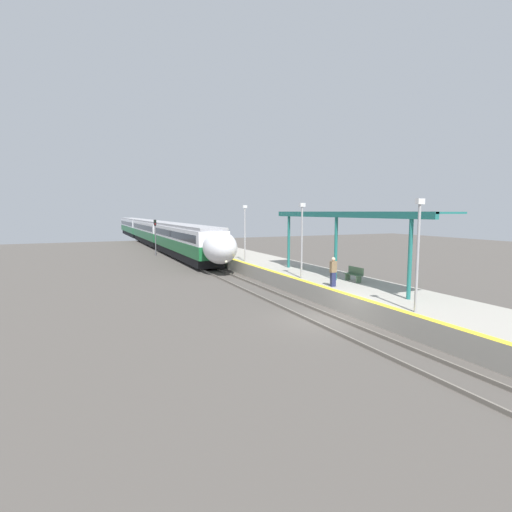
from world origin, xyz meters
TOP-DOWN VIEW (x-y plane):
  - ground_plane at (0.00, 0.00)m, footprint 120.00×120.00m
  - rail_left at (-0.72, 0.00)m, footprint 0.08×90.00m
  - rail_right at (0.72, 0.00)m, footprint 0.08×90.00m
  - train at (0.00, 49.10)m, footprint 2.89×70.79m
  - platform_right at (4.12, 0.00)m, footprint 4.85×64.00m
  - platform_bench at (4.65, 3.67)m, footprint 0.44×1.44m
  - person_waiting at (2.44, 2.76)m, footprint 0.36×0.22m
  - railway_signal at (-2.35, 32.85)m, footprint 0.28×0.28m
  - lamppost_near at (2.27, -3.57)m, footprint 0.36×0.20m
  - lamppost_mid at (2.27, 6.04)m, footprint 0.36×0.20m
  - lamppost_far at (2.27, 15.64)m, footprint 0.36×0.20m
  - station_canopy at (4.47, 4.61)m, footprint 2.02×15.29m

SIDE VIEW (x-z plane):
  - ground_plane at x=0.00m, z-range 0.00..0.00m
  - rail_left at x=-0.72m, z-range 0.00..0.15m
  - rail_right at x=0.72m, z-range 0.00..0.15m
  - platform_right at x=4.12m, z-range 0.00..1.04m
  - platform_bench at x=4.65m, z-range 1.05..1.94m
  - person_waiting at x=2.44m, z-range 1.07..2.77m
  - train at x=0.00m, z-range 0.29..4.19m
  - railway_signal at x=-2.35m, z-range 0.49..4.84m
  - lamppost_near at x=2.27m, z-range 1.41..6.25m
  - lamppost_mid at x=2.27m, z-range 1.41..6.25m
  - lamppost_far at x=2.27m, z-range 1.41..6.25m
  - station_canopy at x=4.47m, z-range 2.87..7.17m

